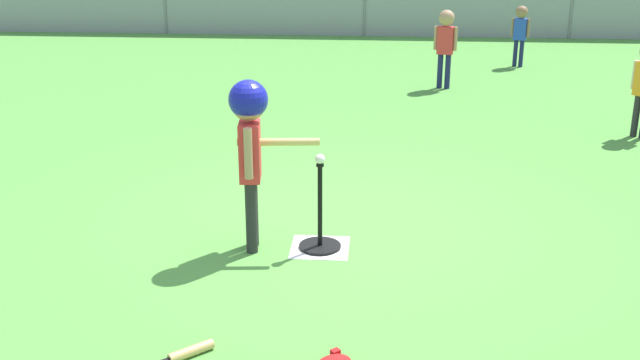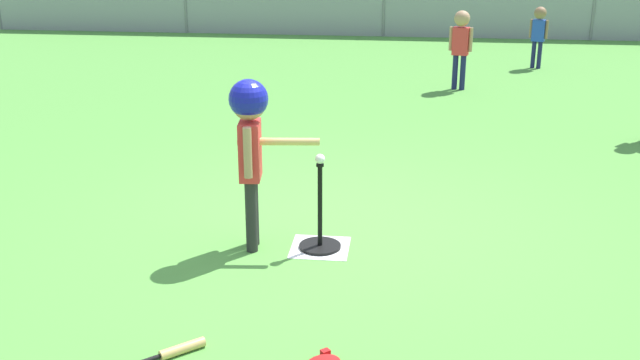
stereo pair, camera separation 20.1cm
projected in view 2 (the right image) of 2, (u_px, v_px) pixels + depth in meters
The scene contains 9 objects.
ground_plane at pixel (339, 229), 6.24m from camera, with size 60.00×60.00×0.00m, color #51933D.
home_plate at pixel (320, 247), 5.90m from camera, with size 0.44×0.44×0.01m, color white.
batting_tee at pixel (320, 235), 5.86m from camera, with size 0.32×0.32×0.68m.
baseball_on_tee at pixel (320, 159), 5.66m from camera, with size 0.07×0.07×0.07m, color white.
batter_child at pixel (250, 130), 5.60m from camera, with size 0.65×0.37×1.30m.
fielder_deep_left at pixel (461, 39), 10.72m from camera, with size 0.32×0.22×1.10m.
fielder_near_right at pixel (539, 29), 12.17m from camera, with size 0.27×0.19×0.97m.
spare_bat_wood at pixel (173, 352), 4.47m from camera, with size 0.46×0.42×0.06m.
outfield_fence at pixel (384, 5), 15.16m from camera, with size 16.06×0.06×1.15m.
Camera 2 is at (0.50, -5.73, 2.47)m, focal length 43.40 mm.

